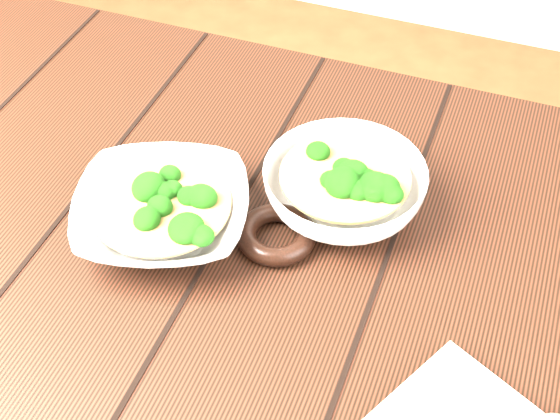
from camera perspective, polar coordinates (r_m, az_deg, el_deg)
name	(u,v)px	position (r m, az deg, el deg)	size (l,w,h in m)	color
table	(241,298)	(1.04, -2.89, -6.45)	(1.20, 0.80, 0.75)	#34180F
soup_bowl_front	(162,212)	(0.95, -8.62, -0.15)	(0.27, 0.27, 0.06)	silver
soup_bowl_back	(344,187)	(0.97, 4.70, 1.69)	(0.21, 0.21, 0.07)	silver
trivet	(277,234)	(0.94, -0.25, -1.80)	(0.10, 0.10, 0.02)	black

